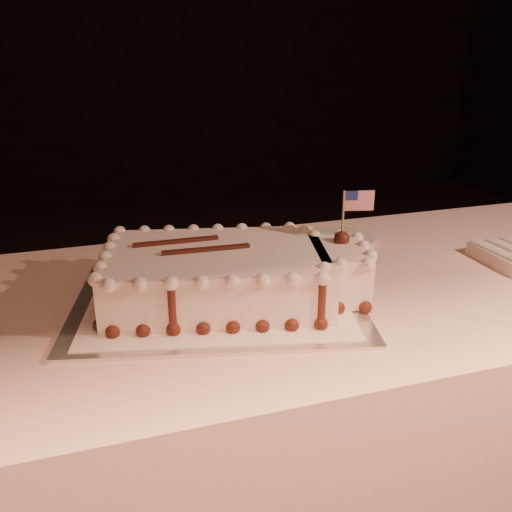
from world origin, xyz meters
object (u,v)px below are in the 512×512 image
object	(u,v)px
banquet_table	(270,435)
sheet_cake	(233,274)
cake_board	(218,301)
side_plate	(344,239)

from	to	relation	value
banquet_table	sheet_cake	distance (m)	0.45
banquet_table	cake_board	world-z (taller)	cake_board
banquet_table	sheet_cake	size ratio (longest dim) A/B	4.30
side_plate	sheet_cake	bearing A→B (deg)	-145.21
cake_board	sheet_cake	distance (m)	0.06
banquet_table	sheet_cake	bearing A→B (deg)	-160.29
cake_board	sheet_cake	xyz separation A→B (m)	(0.03, -0.01, 0.06)
banquet_table	cake_board	size ratio (longest dim) A/B	4.24
sheet_cake	banquet_table	bearing A→B (deg)	19.71
cake_board	side_plate	world-z (taller)	side_plate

